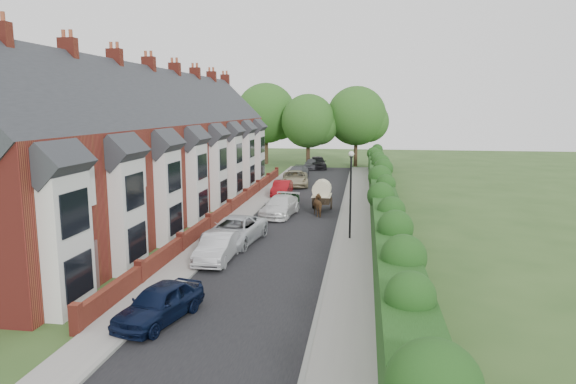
# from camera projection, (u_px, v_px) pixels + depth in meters

# --- Properties ---
(ground) EXTENTS (140.00, 140.00, 0.00)m
(ground) POSITION_uv_depth(u_px,v_px,m) (281.00, 257.00, 26.32)
(ground) COLOR #2D4C1E
(ground) RESTS_ON ground
(road) EXTENTS (6.00, 58.00, 0.02)m
(road) POSITION_uv_depth(u_px,v_px,m) (298.00, 213.00, 37.12)
(road) COLOR black
(road) RESTS_ON ground
(pavement_hedge_side) EXTENTS (2.20, 58.00, 0.12)m
(pavement_hedge_side) POSITION_uv_depth(u_px,v_px,m) (355.00, 214.00, 36.52)
(pavement_hedge_side) COLOR gray
(pavement_hedge_side) RESTS_ON ground
(pavement_house_side) EXTENTS (1.70, 58.00, 0.12)m
(pavement_house_side) POSITION_uv_depth(u_px,v_px,m) (246.00, 211.00, 37.67)
(pavement_house_side) COLOR gray
(pavement_house_side) RESTS_ON ground
(kerb_hedge_side) EXTENTS (0.18, 58.00, 0.13)m
(kerb_hedge_side) POSITION_uv_depth(u_px,v_px,m) (341.00, 214.00, 36.67)
(kerb_hedge_side) COLOR gray
(kerb_hedge_side) RESTS_ON ground
(kerb_house_side) EXTENTS (0.18, 58.00, 0.13)m
(kerb_house_side) POSITION_uv_depth(u_px,v_px,m) (257.00, 211.00, 37.56)
(kerb_house_side) COLOR gray
(kerb_house_side) RESTS_ON ground
(hedge) EXTENTS (2.10, 58.00, 2.85)m
(hedge) POSITION_uv_depth(u_px,v_px,m) (382.00, 194.00, 36.00)
(hedge) COLOR #183611
(hedge) RESTS_ON ground
(terrace_row) EXTENTS (9.05, 40.50, 11.50)m
(terrace_row) POSITION_uv_depth(u_px,v_px,m) (154.00, 151.00, 36.91)
(terrace_row) COLOR maroon
(terrace_row) RESTS_ON ground
(garden_wall_row) EXTENTS (0.35, 40.35, 1.10)m
(garden_wall_row) POSITION_uv_depth(u_px,v_px,m) (230.00, 208.00, 36.78)
(garden_wall_row) COLOR maroon
(garden_wall_row) RESTS_ON ground
(lamppost) EXTENTS (0.32, 0.32, 5.16)m
(lamppost) POSITION_uv_depth(u_px,v_px,m) (351.00, 184.00, 29.19)
(lamppost) COLOR black
(lamppost) RESTS_ON ground
(tree_far_left) EXTENTS (7.14, 6.80, 9.29)m
(tree_far_left) POSITION_uv_depth(u_px,v_px,m) (311.00, 122.00, 64.88)
(tree_far_left) COLOR #332316
(tree_far_left) RESTS_ON ground
(tree_far_right) EXTENTS (7.98, 7.60, 10.31)m
(tree_far_right) POSITION_uv_depth(u_px,v_px,m) (359.00, 117.00, 65.85)
(tree_far_right) COLOR #332316
(tree_far_right) RESTS_ON ground
(tree_far_back) EXTENTS (8.40, 8.00, 10.82)m
(tree_far_back) POSITION_uv_depth(u_px,v_px,m) (269.00, 115.00, 68.52)
(tree_far_back) COLOR #332316
(tree_far_back) RESTS_ON ground
(car_navy) EXTENTS (2.54, 4.27, 1.36)m
(car_navy) POSITION_uv_depth(u_px,v_px,m) (159.00, 303.00, 18.32)
(car_navy) COLOR black
(car_navy) RESTS_ON ground
(car_silver_a) EXTENTS (1.50, 4.24, 1.40)m
(car_silver_a) POSITION_uv_depth(u_px,v_px,m) (218.00, 247.00, 25.55)
(car_silver_a) COLOR #AFAFB4
(car_silver_a) RESTS_ON ground
(car_silver_b) EXTENTS (3.11, 5.63, 1.49)m
(car_silver_b) POSITION_uv_depth(u_px,v_px,m) (234.00, 231.00, 28.81)
(car_silver_b) COLOR silver
(car_silver_b) RESTS_ON ground
(car_white) EXTENTS (2.55, 5.08, 1.42)m
(car_white) POSITION_uv_depth(u_px,v_px,m) (280.00, 206.00, 36.15)
(car_white) COLOR silver
(car_white) RESTS_ON ground
(car_green) EXTENTS (1.93, 3.88, 1.27)m
(car_green) POSITION_uv_depth(u_px,v_px,m) (286.00, 200.00, 38.82)
(car_green) COLOR black
(car_green) RESTS_ON ground
(car_red) EXTENTS (1.45, 4.08, 1.34)m
(car_red) POSITION_uv_depth(u_px,v_px,m) (282.00, 188.00, 44.39)
(car_red) COLOR maroon
(car_red) RESTS_ON ground
(car_beige) EXTENTS (3.13, 5.61, 1.48)m
(car_beige) POSITION_uv_depth(u_px,v_px,m) (295.00, 178.00, 49.98)
(car_beige) COLOR tan
(car_beige) RESTS_ON ground
(car_grey) EXTENTS (2.47, 4.72, 1.31)m
(car_grey) POSITION_uv_depth(u_px,v_px,m) (297.00, 172.00, 55.34)
(car_grey) COLOR #53565B
(car_grey) RESTS_ON ground
(car_black) EXTENTS (2.68, 4.94, 1.59)m
(car_black) POSITION_uv_depth(u_px,v_px,m) (318.00, 162.00, 64.09)
(car_black) COLOR black
(car_black) RESTS_ON ground
(horse) EXTENTS (1.40, 1.96, 1.51)m
(horse) POSITION_uv_depth(u_px,v_px,m) (319.00, 205.00, 36.22)
(horse) COLOR brown
(horse) RESTS_ON ground
(horse_cart) EXTENTS (1.44, 3.19, 2.30)m
(horse_cart) POSITION_uv_depth(u_px,v_px,m) (322.00, 193.00, 38.00)
(horse_cart) COLOR black
(horse_cart) RESTS_ON ground
(car_extra_far) EXTENTS (1.94, 4.15, 1.38)m
(car_extra_far) POSITION_uv_depth(u_px,v_px,m) (312.00, 164.00, 63.70)
(car_extra_far) COLOR slate
(car_extra_far) RESTS_ON ground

